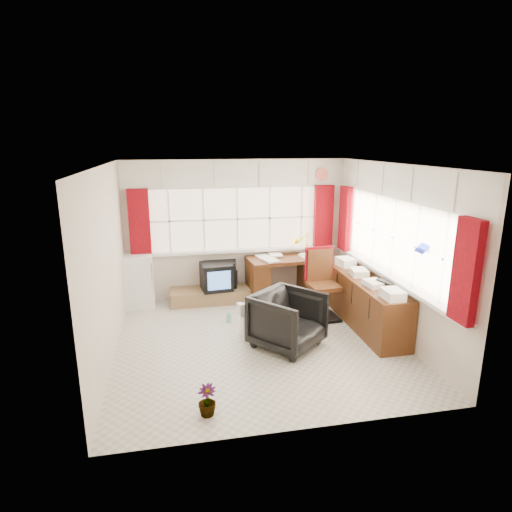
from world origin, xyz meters
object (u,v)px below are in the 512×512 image
Objects in this scene: desk_lamp at (307,240)px; crt_tv at (216,276)px; tv_bench at (210,295)px; task_chair at (321,281)px; office_chair at (288,320)px; credenza at (366,303)px; mini_fridge at (137,281)px; desk at (285,276)px; radiator at (253,322)px.

crt_tv is at bearing 178.09° from desk_lamp.
desk_lamp is at bearing -3.40° from tv_bench.
desk_lamp is at bearing 88.15° from task_chair.
credenza is at bearing -23.73° from office_chair.
office_chair is 0.94× the size of mini_fridge.
task_chair reaches higher than desk.
credenza is at bearing -33.70° from tv_bench.
task_chair is 0.58× the size of credenza.
desk is 2.45× the size of crt_tv.
task_chair reaches higher than tv_bench.
desk reaches higher than tv_bench.
desk_lamp is at bearing -3.51° from mini_fridge.
desk_lamp is 0.51× the size of mini_fridge.
credenza is (1.79, 0.02, 0.17)m from radiator.
credenza is at bearing -24.39° from mini_fridge.
radiator is (-0.87, -1.48, -0.20)m from desk.
mini_fridge is at bearing 176.49° from desk_lamp.
task_chair is at bearing -29.55° from tv_bench.
tv_bench is (-2.28, 1.52, -0.27)m from credenza.
mini_fridge is at bearing 160.42° from task_chair.
desk is 1.61× the size of office_chair.
office_chair is at bearing -103.49° from desk.
desk is at bearing 173.93° from desk_lamp.
desk_lamp is 2.13m from office_chair.
task_chair is 0.82× the size of tv_bench.
desk is 2.62m from mini_fridge.
task_chair is at bearing 24.62° from radiator.
credenza is at bearing -69.67° from desk_lamp.
desk_lamp is at bearing -1.91° from crt_tv.
crt_tv reaches higher than radiator.
credenza reaches higher than radiator.
task_chair is 1.41m from radiator.
mini_fridge reaches higher than office_chair.
crt_tv is at bearing -22.83° from tv_bench.
desk is 1.21× the size of task_chair.
radiator is at bearing -120.42° from desk.
tv_bench is 2.46× the size of crt_tv.
desk reaches higher than office_chair.
crt_tv is at bearing 149.99° from task_chair.
office_chair reaches higher than radiator.
office_chair is at bearing -64.75° from tv_bench.
task_chair reaches higher than radiator.
radiator is (-1.26, -1.44, -0.87)m from desk_lamp.
crt_tv is at bearing 72.22° from office_chair.
desk_lamp is 2.10m from radiator.
mini_fridge is (-3.00, 0.18, -0.64)m from desk_lamp.
desk_lamp is 1.00m from task_chair.
task_chair is 1.33× the size of office_chair.
mini_fridge reaches higher than credenza.
desk is 1.72m from credenza.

